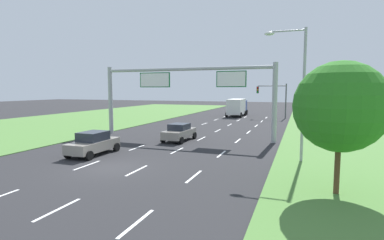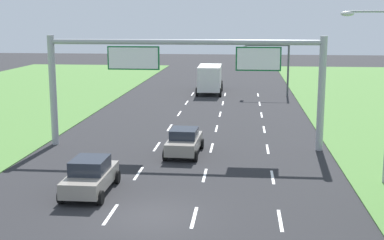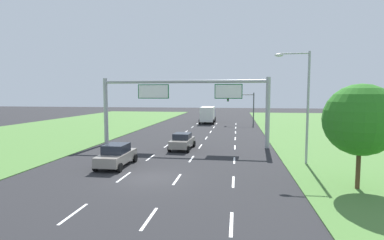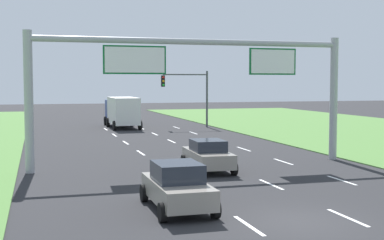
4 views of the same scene
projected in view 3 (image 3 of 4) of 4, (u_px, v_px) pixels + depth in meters
The scene contains 11 objects.
ground_plane at pixel (150, 178), 19.02m from camera, with size 200.00×200.00×0.00m, color #262628.
lane_dashes_inner_left at pixel (160, 151), 28.14m from camera, with size 0.14×56.40×0.01m.
lane_dashes_inner_right at pixel (196, 152), 27.62m from camera, with size 0.14×56.40×0.01m.
lane_dashes_slip at pixel (235, 153), 27.10m from camera, with size 0.14×56.40×0.01m.
car_near_red at pixel (182, 141), 28.98m from camera, with size 2.12×4.22×1.57m.
car_lead_silver at pixel (116, 155), 22.07m from camera, with size 2.00×4.20×1.66m.
box_truck at pixel (208, 114), 55.81m from camera, with size 2.77×7.86×3.01m.
sign_gantry at pixel (184, 99), 30.45m from camera, with size 17.24×0.44×7.00m.
traffic_light_mast at pixel (243, 103), 52.76m from camera, with size 4.76×0.49×5.60m.
street_lamp at pixel (303, 98), 22.42m from camera, with size 2.61×0.32×8.50m.
roadside_tree_near at pixel (360, 120), 16.42m from camera, with size 3.96×3.96×5.91m.
Camera 3 is at (5.42, -18.02, 5.32)m, focal length 28.00 mm.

